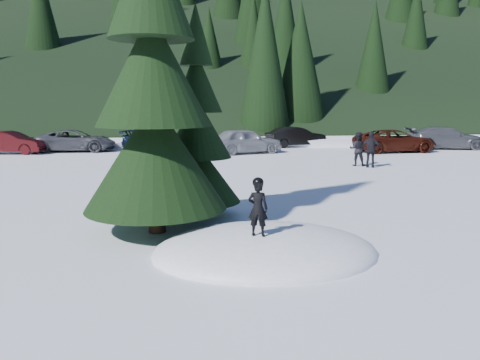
{
  "coord_description": "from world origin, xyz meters",
  "views": [
    {
      "loc": [
        -1.61,
        -8.77,
        2.92
      ],
      "look_at": [
        -0.22,
        2.25,
        1.1
      ],
      "focal_mm": 35.0,
      "sensor_mm": 36.0,
      "label": 1
    }
  ],
  "objects": [
    {
      "name": "ground",
      "position": [
        0.0,
        0.0,
        0.0
      ],
      "size": [
        200.0,
        200.0,
        0.0
      ],
      "primitive_type": "plane",
      "color": "white",
      "rests_on": "ground"
    },
    {
      "name": "snow_mound",
      "position": [
        0.0,
        0.0,
        0.0
      ],
      "size": [
        4.48,
        3.52,
        0.96
      ],
      "primitive_type": "ellipsoid",
      "color": "white",
      "rests_on": "ground"
    },
    {
      "name": "forest_hillside",
      "position": [
        0.0,
        54.0,
        12.5
      ],
      "size": [
        200.0,
        60.0,
        25.0
      ],
      "primitive_type": null,
      "color": "black",
      "rests_on": "ground"
    },
    {
      "name": "spruce_tall",
      "position": [
        -2.2,
        1.8,
        3.32
      ],
      "size": [
        3.2,
        3.2,
        8.6
      ],
      "color": "black",
      "rests_on": "ground"
    },
    {
      "name": "spruce_short",
      "position": [
        -1.2,
        3.2,
        2.1
      ],
      "size": [
        2.2,
        2.2,
        5.37
      ],
      "color": "black",
      "rests_on": "ground"
    },
    {
      "name": "child_skier",
      "position": [
        -0.22,
        -0.4,
        0.99
      ],
      "size": [
        0.44,
        0.36,
        1.03
      ],
      "primitive_type": "imported",
      "rotation": [
        0.0,
        0.0,
        2.8
      ],
      "color": "black",
      "rests_on": "snow_mound"
    },
    {
      "name": "adult_0",
      "position": [
        6.66,
        12.37,
        0.8
      ],
      "size": [
        0.95,
        0.86,
        1.6
      ],
      "primitive_type": "imported",
      "rotation": [
        0.0,
        0.0,
        2.74
      ],
      "color": "black",
      "rests_on": "ground"
    },
    {
      "name": "adult_1",
      "position": [
        7.06,
        11.71,
        0.83
      ],
      "size": [
        1.05,
        0.77,
        1.66
      ],
      "primitive_type": "imported",
      "rotation": [
        0.0,
        0.0,
        2.71
      ],
      "color": "black",
      "rests_on": "ground"
    },
    {
      "name": "car_1",
      "position": [
        -11.56,
        20.11,
        0.66
      ],
      "size": [
        4.18,
        1.95,
        1.33
      ],
      "primitive_type": "imported",
      "rotation": [
        0.0,
        0.0,
        1.43
      ],
      "color": "#35090B",
      "rests_on": "ground"
    },
    {
      "name": "car_2",
      "position": [
        -8.08,
        21.06,
        0.67
      ],
      "size": [
        4.86,
        2.35,
        1.33
      ],
      "primitive_type": "imported",
      "rotation": [
        0.0,
        0.0,
        1.54
      ],
      "color": "#494A50",
      "rests_on": "ground"
    },
    {
      "name": "car_3",
      "position": [
        -3.08,
        20.79,
        0.65
      ],
      "size": [
        4.81,
        3.41,
        1.29
      ],
      "primitive_type": "imported",
      "rotation": [
        0.0,
        0.0,
        1.17
      ],
      "color": "black",
      "rests_on": "ground"
    },
    {
      "name": "car_4",
      "position": [
        2.11,
        18.55,
        0.75
      ],
      "size": [
        4.76,
        3.04,
        1.51
      ],
      "primitive_type": "imported",
      "rotation": [
        0.0,
        0.0,
        1.88
      ],
      "color": "gray",
      "rests_on": "ground"
    },
    {
      "name": "car_5",
      "position": [
        6.18,
        22.43,
        0.68
      ],
      "size": [
        4.35,
        2.44,
        1.36
      ],
      "primitive_type": "imported",
      "rotation": [
        0.0,
        0.0,
        1.83
      ],
      "color": "black",
      "rests_on": "ground"
    },
    {
      "name": "car_6",
      "position": [
        11.31,
        18.28,
        0.68
      ],
      "size": [
        5.05,
        2.61,
        1.36
      ],
      "primitive_type": "imported",
      "rotation": [
        0.0,
        0.0,
        1.64
      ],
      "color": "#39120A",
      "rests_on": "ground"
    },
    {
      "name": "car_7",
      "position": [
        15.49,
        19.72,
        0.72
      ],
      "size": [
        5.26,
        2.9,
        1.44
      ],
      "primitive_type": "imported",
      "rotation": [
        0.0,
        0.0,
        1.39
      ],
      "color": "#4F5157",
      "rests_on": "ground"
    }
  ]
}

